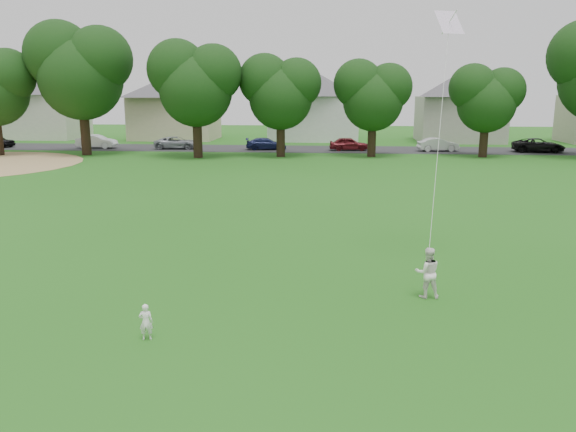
{
  "coord_description": "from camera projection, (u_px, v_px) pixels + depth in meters",
  "views": [
    {
      "loc": [
        2.78,
        -12.1,
        5.46
      ],
      "look_at": [
        1.52,
        2.0,
        2.3
      ],
      "focal_mm": 35.0,
      "sensor_mm": 36.0,
      "label": 1
    }
  ],
  "objects": [
    {
      "name": "ground",
      "position": [
        216.0,
        328.0,
        13.19
      ],
      "size": [
        160.0,
        160.0,
        0.0
      ],
      "primitive_type": "plane",
      "color": "#1F5C15",
      "rests_on": "ground"
    },
    {
      "name": "kite",
      "position": [
        439.0,
        135.0,
        15.94
      ],
      "size": [
        1.08,
        2.21,
        7.42
      ],
      "color": "white",
      "rests_on": "ground"
    },
    {
      "name": "street",
      "position": [
        309.0,
        149.0,
        54.02
      ],
      "size": [
        90.0,
        7.0,
        0.01
      ],
      "primitive_type": "cube",
      "color": "#2D2D30",
      "rests_on": "ground"
    },
    {
      "name": "parked_cars",
      "position": [
        327.0,
        144.0,
        52.76
      ],
      "size": [
        65.6,
        2.49,
        1.29
      ],
      "color": "black",
      "rests_on": "ground"
    },
    {
      "name": "toddler",
      "position": [
        146.0,
        322.0,
        12.51
      ],
      "size": [
        0.34,
        0.26,
        0.85
      ],
      "primitive_type": "imported",
      "rotation": [
        0.0,
        0.0,
        3.32
      ],
      "color": "white",
      "rests_on": "ground"
    },
    {
      "name": "tree_row",
      "position": [
        331.0,
        76.0,
        46.11
      ],
      "size": [
        82.11,
        9.06,
        11.64
      ],
      "color": "black",
      "rests_on": "ground"
    },
    {
      "name": "house_row",
      "position": [
        315.0,
        98.0,
        62.7
      ],
      "size": [
        77.48,
        14.19,
        9.23
      ],
      "color": "beige",
      "rests_on": "ground"
    },
    {
      "name": "older_boy",
      "position": [
        427.0,
        273.0,
        15.04
      ],
      "size": [
        0.72,
        0.58,
        1.4
      ],
      "primitive_type": "imported",
      "rotation": [
        0.0,
        0.0,
        3.23
      ],
      "color": "white",
      "rests_on": "ground"
    }
  ]
}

